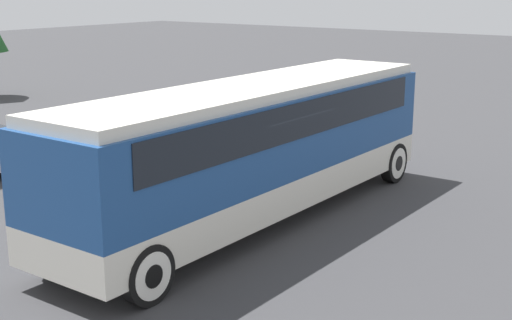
# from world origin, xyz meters

# --- Properties ---
(ground_plane) EXTENTS (120.00, 120.00, 0.00)m
(ground_plane) POSITION_xyz_m (0.00, 0.00, 0.00)
(ground_plane) COLOR #38383A
(tour_bus) EXTENTS (11.14, 2.54, 3.09)m
(tour_bus) POSITION_xyz_m (0.10, 0.00, 1.86)
(tour_bus) COLOR silver
(tour_bus) RESTS_ON ground_plane
(parked_car_mid) EXTENTS (4.04, 1.83, 1.43)m
(parked_car_mid) POSITION_xyz_m (3.08, 7.90, 0.72)
(parked_car_mid) COLOR #2D5638
(parked_car_mid) RESTS_ON ground_plane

